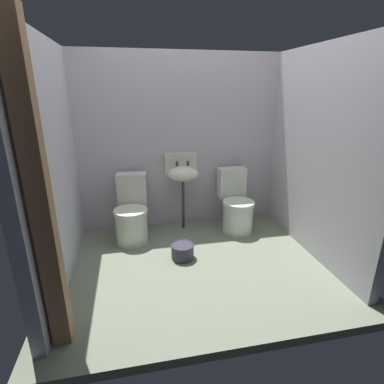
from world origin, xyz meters
name	(u,v)px	position (x,y,z in m)	size (l,w,h in m)	color
ground_plane	(197,263)	(0.00, 0.00, -0.04)	(2.97, 2.41, 0.08)	gray
wall_back	(180,143)	(0.00, 1.06, 1.10)	(2.97, 0.10, 2.20)	#B8B0BC
wall_left	(53,165)	(-1.33, 0.10, 1.10)	(0.10, 2.21, 2.20)	#B4B3BF
wall_right	(315,154)	(1.33, 0.10, 1.10)	(0.10, 2.21, 2.20)	#B1AEB6
wooden_door_post	(40,200)	(-1.20, -0.86, 1.10)	(0.13, 0.13, 2.20)	#9A6E4B
toilet_left	(132,214)	(-0.67, 0.66, 0.32)	(0.44, 0.63, 0.78)	silver
toilet_right	(236,206)	(0.67, 0.66, 0.32)	(0.40, 0.59, 0.78)	silver
sink	(183,173)	(0.00, 0.84, 0.75)	(0.42, 0.34, 0.99)	#363343
bucket	(183,251)	(-0.14, 0.07, 0.09)	(0.26, 0.26, 0.17)	#363343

